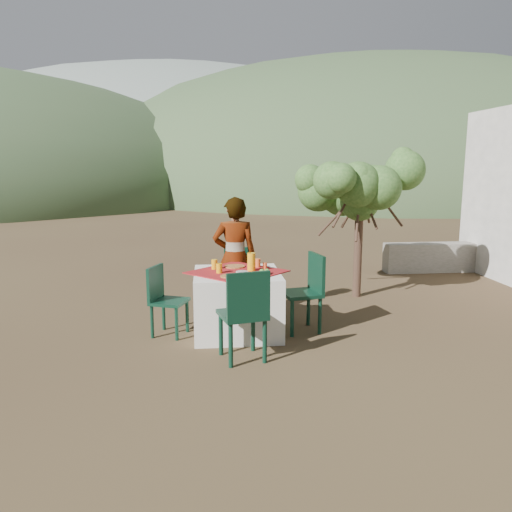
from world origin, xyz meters
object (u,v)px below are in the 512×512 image
(table, at_px, (237,302))
(shrub_tree, at_px, (363,195))
(chair_left, at_px, (164,297))
(chair_near, at_px, (245,311))
(juice_pitcher, at_px, (251,262))
(chair_far, at_px, (238,275))
(chair_right, at_px, (307,289))
(person, at_px, (235,257))

(table, distance_m, shrub_tree, 2.82)
(table, distance_m, chair_left, 0.88)
(chair_near, height_order, shrub_tree, shrub_tree)
(juice_pitcher, bearing_deg, chair_left, -179.18)
(chair_far, relative_size, chair_right, 0.89)
(chair_far, relative_size, chair_left, 1.02)
(chair_near, relative_size, shrub_tree, 0.49)
(chair_right, height_order, shrub_tree, shrub_tree)
(chair_far, relative_size, chair_near, 0.88)
(chair_far, xyz_separation_m, shrub_tree, (1.93, 0.46, 1.09))
(chair_right, relative_size, shrub_tree, 0.48)
(chair_right, bearing_deg, juice_pitcher, -103.37)
(chair_right, distance_m, juice_pitcher, 0.76)
(juice_pitcher, bearing_deg, table, -170.20)
(chair_near, xyz_separation_m, shrub_tree, (1.99, 2.51, 1.02))
(chair_near, distance_m, shrub_tree, 3.36)
(table, bearing_deg, chair_right, 0.25)
(chair_far, distance_m, person, 0.52)
(chair_left, relative_size, chair_right, 0.88)
(table, relative_size, chair_far, 1.52)
(chair_near, distance_m, chair_right, 1.25)
(table, distance_m, chair_right, 0.87)
(chair_left, height_order, juice_pitcher, juice_pitcher)
(chair_left, bearing_deg, shrub_tree, -40.89)
(chair_near, bearing_deg, table, -102.68)
(shrub_tree, xyz_separation_m, juice_pitcher, (-1.83, -1.55, -0.69))
(person, bearing_deg, juice_pitcher, 104.57)
(chair_near, bearing_deg, shrub_tree, -142.47)
(chair_right, bearing_deg, shrub_tree, 132.72)
(chair_right, relative_size, juice_pitcher, 4.41)
(person, bearing_deg, chair_far, -97.68)
(chair_left, distance_m, chair_right, 1.74)
(chair_near, bearing_deg, chair_right, -146.01)
(table, relative_size, person, 0.81)
(shrub_tree, bearing_deg, person, -156.69)
(table, height_order, juice_pitcher, juice_pitcher)
(chair_far, height_order, person, person)
(table, height_order, chair_near, chair_near)
(table, xyz_separation_m, shrub_tree, (2.01, 1.58, 1.18))
(chair_far, bearing_deg, person, -94.97)
(chair_far, distance_m, chair_left, 1.46)
(chair_far, height_order, chair_left, chair_far)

